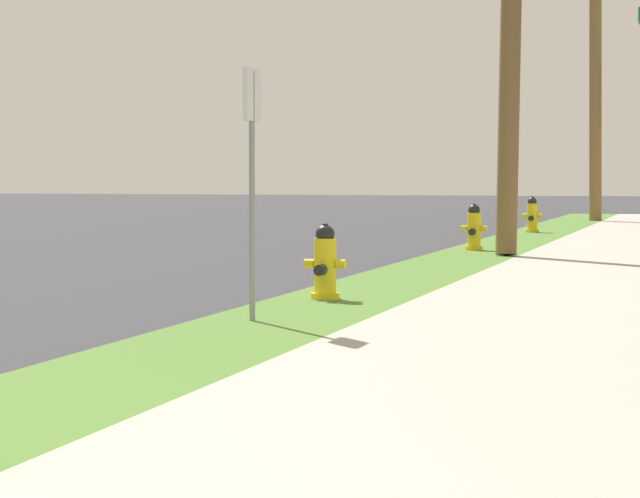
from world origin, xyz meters
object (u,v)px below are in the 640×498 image
at_px(utility_pole_background, 595,41).
at_px(street_sign_post, 252,141).
at_px(fire_hydrant_second, 325,266).
at_px(fire_hydrant_fourth, 532,217).
at_px(fire_hydrant_third, 474,230).

bearing_deg(utility_pole_background, street_sign_post, -91.47).
bearing_deg(fire_hydrant_second, street_sign_post, -91.09).
bearing_deg(fire_hydrant_fourth, fire_hydrant_second, -89.99).
height_order(fire_hydrant_second, street_sign_post, street_sign_post).
bearing_deg(fire_hydrant_third, fire_hydrant_fourth, 89.60).
distance_m(fire_hydrant_third, street_sign_post, 11.49).
bearing_deg(fire_hydrant_fourth, fire_hydrant_third, -90.40).
relative_size(fire_hydrant_third, fire_hydrant_fourth, 1.00).
xyz_separation_m(fire_hydrant_fourth, utility_pole_background, (0.63, 7.69, 4.32)).
height_order(fire_hydrant_third, utility_pole_background, utility_pole_background).
height_order(fire_hydrant_second, fire_hydrant_third, same).
bearing_deg(fire_hydrant_third, utility_pole_background, 87.35).
bearing_deg(street_sign_post, utility_pole_background, 88.53).
bearing_deg(fire_hydrant_fourth, utility_pole_background, 85.29).
relative_size(fire_hydrant_third, utility_pole_background, 0.08).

